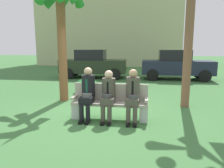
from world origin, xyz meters
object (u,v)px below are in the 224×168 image
palm_tree_short (61,5)px  parked_car_far (176,65)px  seated_man_right (133,93)px  shrub_near_bench (87,86)px  seated_man_left (87,91)px  park_bench (110,102)px  seated_man_middle (108,93)px  parked_car_near (93,64)px  building_backdrop (112,8)px

palm_tree_short → parked_car_far: size_ratio=1.12×
seated_man_right → shrub_near_bench: seated_man_right is taller
seated_man_left → palm_tree_short: (-1.32, 1.77, 2.44)m
parked_car_far → palm_tree_short: bearing=-129.2°
park_bench → seated_man_left: bearing=-167.0°
seated_man_middle → shrub_near_bench: seated_man_middle is taller
seated_man_right → shrub_near_bench: bearing=123.5°
seated_man_middle → park_bench: bearing=79.4°
seated_man_left → parked_car_near: 7.51m
seated_man_left → building_backdrop: bearing=96.9°
seated_man_middle → parked_car_near: size_ratio=0.32×
seated_man_left → shrub_near_bench: bearing=105.9°
park_bench → seated_man_left: 0.65m
palm_tree_short → parked_car_far: 7.55m
palm_tree_short → building_backdrop: bearing=93.1°
seated_man_right → building_backdrop: 19.62m
shrub_near_bench → parked_car_near: size_ratio=0.24×
palm_tree_short → parked_car_near: palm_tree_short is taller
park_bench → shrub_near_bench: size_ratio=2.06×
seated_man_middle → shrub_near_bench: size_ratio=1.34×
shrub_near_bench → parked_car_far: bearing=46.5°
building_backdrop → shrub_near_bench: bearing=-85.0°
parked_car_near → building_backdrop: 12.40m
palm_tree_short → seated_man_left: bearing=-53.2°
park_bench → seated_man_right: (0.59, -0.13, 0.30)m
seated_man_right → parked_car_far: parked_car_far is taller
parked_car_near → seated_man_middle: bearing=-73.3°
building_backdrop → seated_man_left: bearing=-83.1°
palm_tree_short → parked_car_near: size_ratio=1.11×
seated_man_right → shrub_near_bench: (-2.02, 3.04, -0.43)m
seated_man_left → palm_tree_short: size_ratio=0.30×
building_backdrop → seated_man_middle: bearing=-81.5°
park_bench → building_backdrop: bearing=98.6°
seated_man_left → seated_man_right: size_ratio=1.02×
shrub_near_bench → parked_car_near: bearing=100.5°
seated_man_middle → building_backdrop: 19.53m
seated_man_middle → seated_man_right: (0.61, 0.00, 0.02)m
park_bench → seated_man_left: (-0.56, -0.13, 0.32)m
seated_man_right → building_backdrop: size_ratio=0.09×
palm_tree_short → parked_car_far: (4.54, 5.56, -2.34)m
seated_man_left → seated_man_middle: size_ratio=1.05×
seated_man_middle → seated_man_right: 0.61m
seated_man_middle → parked_car_far: 7.82m
parked_car_far → seated_man_middle: bearing=-110.1°
shrub_near_bench → parked_car_far: (4.08, 4.29, 0.54)m
seated_man_left → seated_man_middle: (0.53, -0.01, -0.03)m
palm_tree_short → parked_car_near: (-0.33, 5.55, -2.34)m
seated_man_right → seated_man_middle: bearing=-179.6°
seated_man_left → seated_man_right: bearing=-0.1°
seated_man_middle → building_backdrop: building_backdrop is taller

